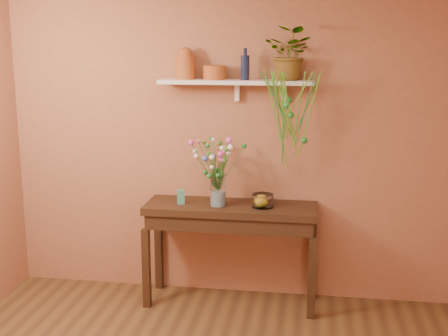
{
  "coord_description": "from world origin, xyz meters",
  "views": [
    {
      "loc": [
        0.72,
        -3.08,
        2.26
      ],
      "look_at": [
        0.0,
        1.55,
        1.25
      ],
      "focal_mm": 47.58,
      "sensor_mm": 36.0,
      "label": 1
    }
  ],
  "objects": [
    {
      "name": "plant_fronds",
      "position": [
        0.51,
        1.72,
        1.69
      ],
      "size": [
        0.5,
        0.31,
        0.82
      ],
      "color": "#237527",
      "rests_on": "wall_shelf"
    },
    {
      "name": "lemon",
      "position": [
        0.29,
        1.72,
        0.94
      ],
      "size": [
        0.08,
        0.08,
        0.08
      ],
      "primitive_type": "sphere",
      "color": "yellow",
      "rests_on": "glass_bowl"
    },
    {
      "name": "carton",
      "position": [
        -0.4,
        1.7,
        0.95
      ],
      "size": [
        0.07,
        0.06,
        0.13
      ],
      "primitive_type": "cube",
      "rotation": [
        0.0,
        0.0,
        0.27
      ],
      "color": "teal",
      "rests_on": "sideboard"
    },
    {
      "name": "sideboard",
      "position": [
        0.03,
        1.74,
        0.76
      ],
      "size": [
        1.46,
        0.47,
        0.89
      ],
      "color": "#392313",
      "rests_on": "ground"
    },
    {
      "name": "terracotta_jug",
      "position": [
        -0.38,
        1.88,
        2.07
      ],
      "size": [
        0.19,
        0.19,
        0.27
      ],
      "color": "#A15028",
      "rests_on": "wall_shelf"
    },
    {
      "name": "terracotta_pot",
      "position": [
        -0.13,
        1.88,
        2.0
      ],
      "size": [
        0.23,
        0.23,
        0.12
      ],
      "primitive_type": "cylinder",
      "rotation": [
        0.0,
        0.0,
        -0.22
      ],
      "color": "#A15028",
      "rests_on": "wall_shelf"
    },
    {
      "name": "room",
      "position": [
        0.0,
        0.0,
        1.35
      ],
      "size": [
        4.04,
        4.04,
        2.7
      ],
      "color": "brown",
      "rests_on": "ground"
    },
    {
      "name": "bouquet",
      "position": [
        -0.08,
        1.69,
        1.32
      ],
      "size": [
        0.49,
        0.42,
        0.47
      ],
      "color": "#386B28",
      "rests_on": "glass_vase"
    },
    {
      "name": "glass_vase",
      "position": [
        -0.07,
        1.7,
        1.01
      ],
      "size": [
        0.13,
        0.13,
        0.27
      ],
      "color": "white",
      "rests_on": "sideboard"
    },
    {
      "name": "glass_bowl",
      "position": [
        0.3,
        1.72,
        0.94
      ],
      "size": [
        0.18,
        0.18,
        0.11
      ],
      "color": "white",
      "rests_on": "sideboard"
    },
    {
      "name": "spider_plant",
      "position": [
        0.5,
        1.89,
        2.15
      ],
      "size": [
        0.49,
        0.46,
        0.43
      ],
      "primitive_type": "imported",
      "rotation": [
        0.0,
        0.0,
        -0.39
      ],
      "color": "#237527",
      "rests_on": "wall_shelf"
    },
    {
      "name": "wall_shelf",
      "position": [
        0.06,
        1.87,
        1.92
      ],
      "size": [
        1.3,
        0.24,
        0.19
      ],
      "color": "white",
      "rests_on": "room"
    },
    {
      "name": "blue_bottle",
      "position": [
        0.13,
        1.86,
        2.04
      ],
      "size": [
        0.07,
        0.07,
        0.26
      ],
      "color": "#121B39",
      "rests_on": "wall_shelf"
    }
  ]
}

